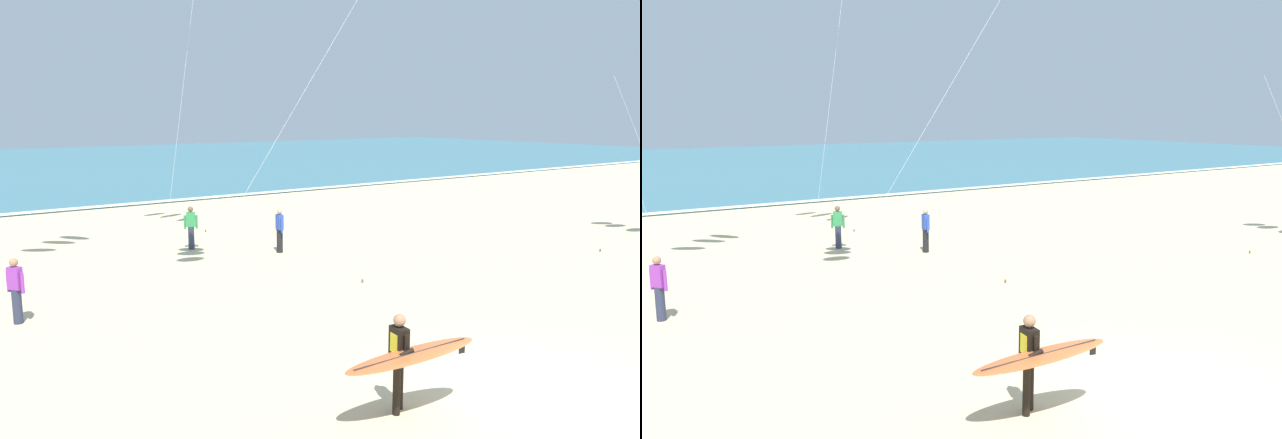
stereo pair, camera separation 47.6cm
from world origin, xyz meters
The scene contains 7 objects.
ground_plane centered at (0.00, 0.00, 0.00)m, with size 160.00×160.00×0.00m, color beige.
ocean_water centered at (0.00, 56.63, 0.04)m, with size 160.00×60.00×0.08m, color teal.
shoreline_foam centered at (0.00, 26.93, 0.09)m, with size 160.00×0.80×0.01m, color white.
surfer_lead centered at (-2.51, 0.85, 1.05)m, with size 2.47×1.11×1.71m.
bystander_blue_top centered at (2.21, 12.48, 0.81)m, with size 0.22×0.50×1.59m.
bystander_green_top centered at (-0.15, 14.82, 0.81)m, with size 0.46×0.30×1.59m.
bystander_purple_top centered at (-6.87, 9.55, 0.81)m, with size 0.34×0.42×1.59m.
Camera 1 is at (-9.16, -6.19, 4.95)m, focal length 34.99 mm.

